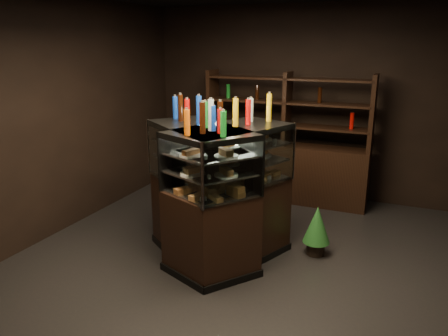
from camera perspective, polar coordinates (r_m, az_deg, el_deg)
The scene contains 7 objects.
ground at distance 5.27m, azimuth 2.63°, elevation -11.28°, with size 5.00×5.00×0.00m, color black.
room_shell at distance 4.70m, azimuth 2.94°, elevation 10.21°, with size 5.02×5.02×3.01m.
display_case at distance 4.98m, azimuth -1.11°, elevation -6.38°, with size 1.68×1.60×1.56m.
food_display at distance 4.77m, azimuth -1.16°, elevation 0.42°, with size 1.21×1.28×0.48m.
bottles_top at distance 4.66m, azimuth -1.18°, elevation 7.10°, with size 1.04×1.14×0.30m.
potted_conifer at distance 5.23m, azimuth 12.06°, elevation -7.14°, with size 0.32×0.32×0.68m.
back_shelving at distance 6.91m, azimuth 7.95°, elevation 0.70°, with size 2.54×0.44×2.00m.
Camera 1 is at (1.65, -4.38, 2.43)m, focal length 35.00 mm.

